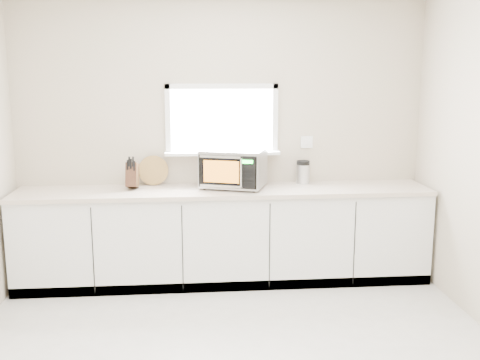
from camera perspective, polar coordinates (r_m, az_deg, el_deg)
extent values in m
cube|color=#B6AE91|center=(5.56, -1.85, 4.09)|extent=(4.00, 0.02, 2.70)
cube|color=white|center=(5.52, -1.86, 6.14)|extent=(1.00, 0.02, 0.60)
cube|color=white|center=(5.50, -1.80, 2.75)|extent=(1.12, 0.16, 0.03)
cube|color=white|center=(5.49, -1.87, 9.50)|extent=(1.10, 0.04, 0.05)
cube|color=white|center=(5.55, -1.83, 2.78)|extent=(1.10, 0.04, 0.05)
cube|color=white|center=(5.50, -7.34, 6.03)|extent=(0.05, 0.04, 0.70)
cube|color=white|center=(5.57, 3.59, 6.16)|extent=(0.05, 0.04, 0.70)
cube|color=white|center=(5.67, 6.79, 3.85)|extent=(0.12, 0.01, 0.12)
cube|color=white|center=(5.45, -1.61, -5.82)|extent=(3.92, 0.60, 0.88)
cube|color=beige|center=(5.33, -1.63, -1.11)|extent=(3.92, 0.64, 0.04)
cylinder|color=black|center=(5.30, -3.64, -0.88)|extent=(0.03, 0.03, 0.02)
cylinder|color=black|center=(5.62, -2.57, -0.19)|extent=(0.03, 0.03, 0.02)
cylinder|color=black|center=(5.17, 1.43, -1.15)|extent=(0.03, 0.03, 0.02)
cylinder|color=black|center=(5.50, 2.23, -0.43)|extent=(0.03, 0.03, 0.02)
cube|color=#B5B8BD|center=(5.36, -0.66, 1.24)|extent=(0.68, 0.60, 0.34)
cube|color=black|center=(5.15, -1.30, 0.83)|extent=(0.52, 0.19, 0.30)
cube|color=orange|center=(5.16, -1.93, 0.84)|extent=(0.32, 0.12, 0.21)
cylinder|color=silver|center=(5.09, 0.11, 0.71)|extent=(0.03, 0.03, 0.27)
cube|color=black|center=(5.10, 0.80, 0.73)|extent=(0.13, 0.05, 0.30)
cube|color=#19FF33|center=(5.07, 0.78, 1.86)|extent=(0.09, 0.04, 0.03)
cube|color=silver|center=(5.33, -0.66, 3.10)|extent=(0.68, 0.60, 0.01)
cube|color=#412B17|center=(5.40, -10.88, 0.49)|extent=(0.12, 0.23, 0.26)
cube|color=black|center=(5.33, -11.35, 1.51)|extent=(0.02, 0.05, 0.10)
cube|color=black|center=(5.33, -11.02, 1.62)|extent=(0.02, 0.05, 0.10)
cube|color=black|center=(5.32, -10.69, 1.41)|extent=(0.02, 0.05, 0.10)
cube|color=black|center=(5.33, -11.20, 1.84)|extent=(0.02, 0.05, 0.10)
cube|color=black|center=(5.32, -10.81, 1.85)|extent=(0.02, 0.05, 0.10)
cylinder|color=#A57A40|center=(5.54, -8.79, 0.97)|extent=(0.29, 0.07, 0.29)
cylinder|color=#B5B8BD|center=(5.61, 6.41, 0.62)|extent=(0.16, 0.16, 0.19)
cylinder|color=black|center=(5.59, 6.43, 1.79)|extent=(0.15, 0.15, 0.04)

